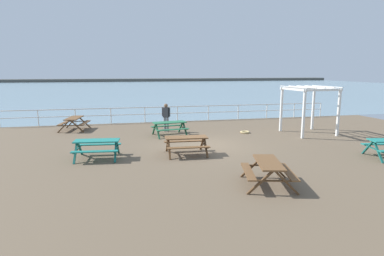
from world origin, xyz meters
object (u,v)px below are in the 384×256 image
(picnic_table_seaward, at_px, (170,125))
(visitor, at_px, (166,116))
(lattice_pergola, at_px, (310,99))
(picnic_table_near_left, at_px, (268,167))
(picnic_table_far_right, at_px, (97,145))
(picnic_table_near_right, at_px, (74,121))
(picnic_table_far_left, at_px, (186,141))

(picnic_table_seaward, relative_size, visitor, 1.20)
(lattice_pergola, bearing_deg, picnic_table_near_left, -132.63)
(picnic_table_far_right, relative_size, visitor, 1.17)
(picnic_table_near_right, bearing_deg, picnic_table_seaward, -109.33)
(picnic_table_far_right, distance_m, picnic_table_seaward, 5.41)
(picnic_table_far_right, height_order, lattice_pergola, lattice_pergola)
(picnic_table_near_left, distance_m, picnic_table_seaward, 8.67)
(picnic_table_near_left, xyz_separation_m, picnic_table_far_left, (-1.73, 4.30, 0.00))
(picnic_table_near_left, height_order, lattice_pergola, lattice_pergola)
(picnic_table_seaward, distance_m, visitor, 1.37)
(picnic_table_far_right, bearing_deg, picnic_table_seaward, 53.89)
(picnic_table_near_right, bearing_deg, picnic_table_far_right, -156.48)
(visitor, bearing_deg, picnic_table_far_left, 32.54)
(picnic_table_seaward, bearing_deg, picnic_table_near_left, -86.00)
(lattice_pergola, bearing_deg, picnic_table_seaward, 168.60)
(picnic_table_near_left, xyz_separation_m, lattice_pergola, (6.05, 7.35, 1.41))
(visitor, bearing_deg, picnic_table_near_right, -75.09)
(visitor, height_order, lattice_pergola, lattice_pergola)
(picnic_table_seaward, xyz_separation_m, lattice_pergola, (7.85, -1.13, 1.41))
(picnic_table_near_right, bearing_deg, picnic_table_far_left, -133.20)
(picnic_table_seaward, relative_size, lattice_pergola, 0.74)
(lattice_pergola, bearing_deg, picnic_table_far_left, -161.75)
(picnic_table_far_left, bearing_deg, picnic_table_near_right, 130.06)
(picnic_table_near_right, distance_m, lattice_pergola, 13.92)
(picnic_table_near_left, bearing_deg, lattice_pergola, -24.97)
(picnic_table_near_right, xyz_separation_m, visitor, (5.38, -1.63, 0.36))
(picnic_table_near_left, xyz_separation_m, picnic_table_seaward, (-1.81, 8.48, 0.00))
(picnic_table_seaward, distance_m, lattice_pergola, 8.06)
(picnic_table_near_left, bearing_deg, picnic_table_near_right, 46.61)
(picnic_table_far_left, relative_size, lattice_pergola, 0.69)
(picnic_table_near_left, relative_size, picnic_table_far_right, 1.09)
(picnic_table_near_right, bearing_deg, visitor, -97.46)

